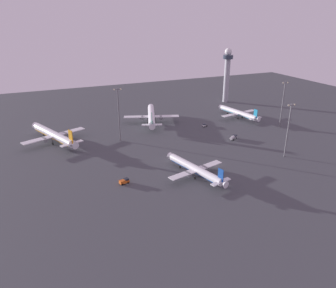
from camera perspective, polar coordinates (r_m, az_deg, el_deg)
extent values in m
plane|color=#424449|center=(158.35, 8.24, -3.65)|extent=(416.00, 416.00, 0.00)
cylinder|color=#A8A8B2|center=(273.16, 10.22, 10.86)|extent=(4.40, 4.40, 34.80)
cylinder|color=#2D3847|center=(270.36, 10.49, 14.79)|extent=(8.00, 8.00, 3.00)
sphere|color=silver|center=(269.93, 10.55, 15.64)|extent=(5.60, 5.60, 5.60)
cylinder|color=white|center=(145.13, 4.74, -4.33)|extent=(11.24, 32.30, 3.42)
cone|color=white|center=(157.11, 0.53, -2.14)|extent=(3.68, 2.89, 3.25)
cone|color=white|center=(134.21, 9.75, -6.89)|extent=(3.61, 3.20, 3.08)
cube|color=white|center=(144.62, 4.97, -4.52)|extent=(28.85, 10.54, 0.32)
cube|color=white|center=(135.14, 9.23, -6.55)|extent=(10.14, 4.52, 0.32)
cube|color=#19479E|center=(134.03, 9.22, -5.47)|extent=(0.97, 2.86, 5.86)
cylinder|color=slate|center=(141.93, 3.47, -5.29)|extent=(2.72, 3.63, 1.98)
cylinder|color=slate|center=(147.97, 6.40, -4.21)|extent=(2.72, 3.63, 1.98)
cube|color=#19479E|center=(145.55, 4.73, -4.66)|extent=(10.28, 29.70, 0.32)
cylinder|color=#333338|center=(152.87, 2.12, -3.52)|extent=(0.25, 0.25, 3.20)
cylinder|color=black|center=(153.56, 2.11, -4.06)|extent=(0.59, 1.05, 0.99)
cylinder|color=#333338|center=(143.16, 4.73, -5.43)|extent=(0.25, 0.25, 3.20)
cylinder|color=black|center=(143.90, 4.71, -6.00)|extent=(0.59, 1.05, 0.99)
cylinder|color=#333338|center=(145.59, 5.90, -4.99)|extent=(0.25, 0.25, 3.20)
cylinder|color=black|center=(146.31, 5.87, -5.55)|extent=(0.59, 1.05, 0.99)
cylinder|color=white|center=(232.93, 12.20, 5.40)|extent=(8.83, 33.16, 3.49)
cone|color=white|center=(245.20, 9.33, 6.42)|extent=(3.63, 2.71, 3.31)
cone|color=white|center=(221.26, 15.40, 4.25)|extent=(3.52, 3.05, 3.14)
cube|color=white|center=(232.36, 12.35, 5.30)|extent=(29.57, 8.42, 0.32)
cube|color=white|center=(222.32, 15.08, 4.41)|extent=(10.32, 3.82, 0.32)
cube|color=#1984B2|center=(221.71, 15.10, 5.12)|extent=(0.75, 2.94, 5.96)
cylinder|color=slate|center=(229.10, 11.43, 4.97)|extent=(2.53, 3.59, 2.02)
cylinder|color=slate|center=(236.02, 13.22, 5.32)|extent=(2.53, 3.59, 2.02)
cube|color=#1984B2|center=(233.19, 12.18, 5.17)|extent=(8.06, 30.50, 0.33)
cylinder|color=#333338|center=(240.64, 10.42, 5.65)|extent=(0.26, 0.26, 3.26)
cylinder|color=black|center=(241.09, 10.39, 5.28)|extent=(0.53, 1.06, 1.01)
cylinder|color=#333338|center=(230.45, 12.20, 4.80)|extent=(0.26, 0.26, 3.26)
cylinder|color=black|center=(230.91, 12.17, 4.42)|extent=(0.53, 1.06, 1.01)
cylinder|color=#333338|center=(233.22, 12.92, 4.94)|extent=(0.26, 0.26, 3.26)
cylinder|color=black|center=(233.68, 12.88, 4.56)|extent=(0.53, 1.06, 1.01)
cylinder|color=white|center=(193.48, -19.44, 1.56)|extent=(19.41, 39.60, 4.33)
cone|color=white|center=(212.55, -22.12, 2.95)|extent=(4.84, 4.08, 4.11)
cone|color=white|center=(174.86, -16.16, -0.15)|extent=(4.81, 4.42, 3.89)
cube|color=white|center=(192.57, -19.28, 1.42)|extent=(35.47, 17.91, 0.40)
cube|color=white|center=(176.57, -16.52, 0.10)|extent=(12.63, 7.24, 0.40)
cube|color=orange|center=(175.66, -16.69, 1.18)|extent=(1.69, 3.50, 7.40)
cylinder|color=slate|center=(190.43, -20.91, 0.72)|extent=(3.86, 4.74, 2.50)
cylinder|color=slate|center=(195.41, -17.63, 1.66)|extent=(3.86, 4.74, 2.50)
cube|color=orange|center=(193.86, -19.40, 1.23)|extent=(17.78, 36.40, 0.41)
cylinder|color=#333338|center=(205.48, -21.03, 1.90)|extent=(0.32, 0.32, 4.04)
cylinder|color=black|center=(206.13, -20.96, 1.37)|extent=(0.89, 1.33, 1.25)
cylinder|color=#333338|center=(190.72, -19.64, 0.60)|extent=(0.32, 0.32, 4.04)
cylinder|color=black|center=(191.41, -19.57, 0.04)|extent=(0.89, 1.33, 1.25)
cylinder|color=#333338|center=(192.72, -18.33, 0.99)|extent=(0.32, 0.32, 4.04)
cylinder|color=black|center=(193.41, -18.26, 0.43)|extent=(0.89, 1.33, 1.25)
cylinder|color=white|center=(217.85, -2.93, 4.99)|extent=(17.78, 40.09, 4.33)
cone|color=white|center=(238.88, -3.03, 6.50)|extent=(4.79, 3.95, 4.11)
cone|color=white|center=(196.79, -2.82, 3.15)|extent=(4.74, 4.31, 3.90)
cube|color=white|center=(216.83, -2.93, 4.85)|extent=(35.88, 16.47, 0.40)
cube|color=white|center=(198.77, -2.83, 3.41)|extent=(12.72, 6.76, 0.40)
cube|color=#146B4C|center=(198.04, -2.85, 4.39)|extent=(1.54, 3.55, 7.40)
cylinder|color=slate|center=(217.08, -4.58, 4.61)|extent=(3.73, 4.70, 2.51)
cylinder|color=slate|center=(217.22, -1.26, 4.68)|extent=(3.73, 4.70, 2.51)
cube|color=#146B4C|center=(218.20, -2.93, 4.69)|extent=(16.28, 36.86, 0.41)
cylinder|color=#333338|center=(231.01, -2.98, 5.44)|extent=(0.32, 0.32, 4.04)
cylinder|color=black|center=(231.58, -2.97, 4.96)|extent=(0.85, 1.33, 1.25)
cylinder|color=#333338|center=(215.71, -3.58, 4.24)|extent=(0.32, 0.32, 4.04)
cylinder|color=black|center=(216.32, -3.56, 3.73)|extent=(0.85, 1.33, 1.25)
cylinder|color=#333338|center=(215.77, -2.24, 4.28)|extent=(0.32, 0.32, 4.04)
cylinder|color=black|center=(216.38, -2.23, 3.76)|extent=(0.85, 1.33, 1.25)
cube|color=#D85919|center=(141.22, -7.32, -6.45)|extent=(2.46, 2.38, 1.10)
cube|color=#1E232D|center=(140.80, -7.34, -6.13)|extent=(2.18, 2.18, 0.70)
cube|color=#D85919|center=(140.41, -8.01, -6.59)|extent=(2.74, 2.37, 1.40)
cylinder|color=black|center=(142.27, -7.37, -6.48)|extent=(0.94, 0.48, 0.90)
cylinder|color=black|center=(140.93, -7.04, -6.75)|extent=(0.94, 0.48, 0.90)
cylinder|color=black|center=(141.22, -8.34, -6.76)|extent=(0.94, 0.48, 0.90)
cylinder|color=black|center=(139.88, -8.02, -7.04)|extent=(0.94, 0.48, 0.90)
cube|color=white|center=(210.96, 6.33, 3.25)|extent=(2.05, 2.18, 0.90)
cube|color=#1E232D|center=(210.71, 6.34, 3.45)|extent=(1.82, 1.99, 0.70)
cylinder|color=black|center=(210.46, 6.43, 3.07)|extent=(0.95, 0.54, 0.90)
cylinder|color=black|center=(211.44, 6.14, 3.17)|extent=(0.95, 0.54, 0.90)
cylinder|color=black|center=(211.88, 6.82, 3.18)|extent=(0.95, 0.54, 0.90)
cylinder|color=black|center=(212.85, 6.53, 3.28)|extent=(0.95, 0.54, 0.90)
cube|color=gray|center=(193.24, 11.57, 1.22)|extent=(3.81, 3.61, 1.20)
cube|color=#1E232D|center=(192.92, 11.59, 1.49)|extent=(3.40, 3.26, 0.70)
cylinder|color=silver|center=(190.78, 11.24, 1.10)|extent=(4.52, 3.72, 1.80)
cylinder|color=black|center=(194.20, 11.33, 1.16)|extent=(0.93, 0.72, 0.90)
cylinder|color=black|center=(193.42, 11.89, 1.03)|extent=(0.93, 0.72, 0.90)
cylinder|color=black|center=(190.90, 10.85, 0.83)|extent=(0.93, 0.72, 0.90)
cylinder|color=black|center=(190.11, 11.42, 0.70)|extent=(0.93, 0.72, 0.90)
cylinder|color=slate|center=(171.45, 20.28, 2.16)|extent=(0.70, 0.70, 27.55)
cube|color=slate|center=(167.82, 20.86, 6.40)|extent=(4.80, 0.40, 0.40)
sphere|color=#F9EAB2|center=(166.59, 20.40, 6.35)|extent=(0.90, 0.90, 0.90)
sphere|color=#F9EAB2|center=(169.05, 21.30, 6.44)|extent=(0.90, 0.90, 0.90)
cylinder|color=slate|center=(216.75, 19.42, 6.42)|extent=(0.70, 0.70, 29.23)
cube|color=slate|center=(213.78, 19.89, 10.04)|extent=(4.80, 0.40, 0.40)
sphere|color=#F9EAB2|center=(212.58, 19.52, 10.02)|extent=(0.90, 0.90, 0.90)
sphere|color=#F9EAB2|center=(215.00, 20.25, 10.05)|extent=(0.90, 0.90, 0.90)
cylinder|color=slate|center=(183.61, -8.60, 4.99)|extent=(0.70, 0.70, 30.34)
cube|color=slate|center=(180.03, -8.86, 9.43)|extent=(4.80, 0.40, 0.40)
sphere|color=#F9EAB2|center=(179.60, -9.43, 9.37)|extent=(0.90, 0.90, 0.90)
sphere|color=#F9EAB2|center=(180.47, -8.31, 9.50)|extent=(0.90, 0.90, 0.90)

